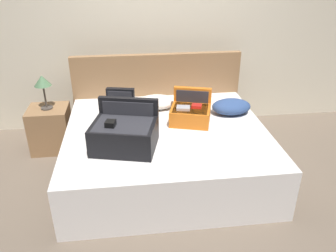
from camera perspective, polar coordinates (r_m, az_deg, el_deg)
name	(u,v)px	position (r m, az deg, el deg)	size (l,w,h in m)	color
ground_plane	(171,195)	(3.35, 0.57, -11.35)	(12.00, 12.00, 0.00)	#6B5B4C
back_wall	(154,24)	(4.34, -2.36, 16.61)	(8.00, 0.10, 2.60)	beige
bed	(166,151)	(3.54, -0.27, -4.13)	(1.99, 1.78, 0.51)	silver
headboard	(157,94)	(4.25, -1.78, 5.29)	(2.03, 0.08, 1.02)	olive
hard_case_large	(125,133)	(3.06, -7.26, -1.14)	(0.64, 0.57, 0.40)	black
hard_case_medium	(191,112)	(3.53, 3.80, 2.33)	(0.48, 0.47, 0.32)	#D16619
hard_case_small	(118,110)	(3.60, -8.29, 2.61)	(0.37, 0.41, 0.29)	black
pillow_near_headboard	(157,102)	(3.86, -1.88, 4.03)	(0.45, 0.30, 0.14)	white
pillow_center_head	(231,107)	(3.78, 10.50, 3.20)	(0.42, 0.30, 0.16)	navy
nightstand	(51,129)	(4.18, -18.98, -0.44)	(0.44, 0.40, 0.52)	olive
table_lamp	(43,83)	(3.97, -20.19, 6.80)	(0.18, 0.18, 0.39)	#3F3833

